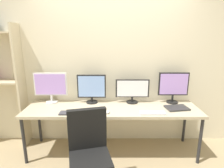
{
  "coord_description": "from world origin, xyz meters",
  "views": [
    {
      "loc": [
        0.0,
        -2.03,
        1.78
      ],
      "look_at": [
        0.0,
        0.65,
        1.09
      ],
      "focal_mm": 29.99,
      "sensor_mm": 36.0,
      "label": 1
    }
  ],
  "objects_px": {
    "desk": "(112,110)",
    "office_chair": "(90,162)",
    "computer_mouse": "(108,112)",
    "laptop_closed": "(177,108)",
    "monitor_center_right": "(132,90)",
    "monitor_far_left": "(51,86)",
    "keyboard_right": "(153,113)",
    "monitor_far_right": "(173,86)",
    "monitor_center_left": "(92,88)",
    "keyboard_left": "(71,113)"
  },
  "relations": [
    {
      "from": "desk",
      "to": "office_chair",
      "type": "xyz_separation_m",
      "value": [
        -0.25,
        -0.8,
        -0.29
      ]
    },
    {
      "from": "office_chair",
      "to": "computer_mouse",
      "type": "bearing_deg",
      "value": 72.15
    },
    {
      "from": "laptop_closed",
      "to": "desk",
      "type": "bearing_deg",
      "value": 167.38
    },
    {
      "from": "monitor_center_right",
      "to": "desk",
      "type": "bearing_deg",
      "value": -146.61
    },
    {
      "from": "monitor_far_left",
      "to": "monitor_center_right",
      "type": "distance_m",
      "value": 1.29
    },
    {
      "from": "monitor_center_right",
      "to": "laptop_closed",
      "type": "relative_size",
      "value": 1.65
    },
    {
      "from": "desk",
      "to": "monitor_far_left",
      "type": "height_order",
      "value": "monitor_far_left"
    },
    {
      "from": "laptop_closed",
      "to": "monitor_far_left",
      "type": "bearing_deg",
      "value": 162.62
    },
    {
      "from": "office_chair",
      "to": "keyboard_right",
      "type": "height_order",
      "value": "office_chair"
    },
    {
      "from": "computer_mouse",
      "to": "desk",
      "type": "bearing_deg",
      "value": 73.51
    },
    {
      "from": "monitor_center_right",
      "to": "monitor_far_right",
      "type": "distance_m",
      "value": 0.65
    },
    {
      "from": "monitor_far_right",
      "to": "monitor_far_left",
      "type": "bearing_deg",
      "value": 180.0
    },
    {
      "from": "office_chair",
      "to": "monitor_center_left",
      "type": "xyz_separation_m",
      "value": [
        -0.07,
        1.02,
        0.58
      ]
    },
    {
      "from": "keyboard_left",
      "to": "computer_mouse",
      "type": "height_order",
      "value": "computer_mouse"
    },
    {
      "from": "desk",
      "to": "monitor_far_right",
      "type": "height_order",
      "value": "monitor_far_right"
    },
    {
      "from": "monitor_center_right",
      "to": "monitor_far_right",
      "type": "xyz_separation_m",
      "value": [
        0.64,
        0.0,
        0.07
      ]
    },
    {
      "from": "office_chair",
      "to": "keyboard_left",
      "type": "height_order",
      "value": "office_chair"
    },
    {
      "from": "monitor_far_right",
      "to": "keyboard_left",
      "type": "bearing_deg",
      "value": -163.84
    },
    {
      "from": "monitor_far_right",
      "to": "computer_mouse",
      "type": "height_order",
      "value": "monitor_far_right"
    },
    {
      "from": "desk",
      "to": "monitor_center_left",
      "type": "bearing_deg",
      "value": 146.61
    },
    {
      "from": "office_chair",
      "to": "laptop_closed",
      "type": "bearing_deg",
      "value": 31.97
    },
    {
      "from": "monitor_center_right",
      "to": "monitor_center_left",
      "type": "bearing_deg",
      "value": 180.0
    },
    {
      "from": "keyboard_left",
      "to": "keyboard_right",
      "type": "distance_m",
      "value": 1.12
    },
    {
      "from": "office_chair",
      "to": "monitor_center_left",
      "type": "bearing_deg",
      "value": 93.84
    },
    {
      "from": "monitor_far_left",
      "to": "computer_mouse",
      "type": "xyz_separation_m",
      "value": [
        0.9,
        -0.42,
        -0.26
      ]
    },
    {
      "from": "keyboard_right",
      "to": "laptop_closed",
      "type": "distance_m",
      "value": 0.43
    },
    {
      "from": "monitor_center_right",
      "to": "monitor_far_right",
      "type": "bearing_deg",
      "value": 0.0
    },
    {
      "from": "monitor_center_left",
      "to": "keyboard_left",
      "type": "bearing_deg",
      "value": -118.28
    },
    {
      "from": "monitor_far_left",
      "to": "computer_mouse",
      "type": "height_order",
      "value": "monitor_far_left"
    },
    {
      "from": "keyboard_right",
      "to": "laptop_closed",
      "type": "height_order",
      "value": "laptop_closed"
    },
    {
      "from": "desk",
      "to": "monitor_center_right",
      "type": "relative_size",
      "value": 4.87
    },
    {
      "from": "office_chair",
      "to": "monitor_center_left",
      "type": "relative_size",
      "value": 2.17
    },
    {
      "from": "desk",
      "to": "keyboard_right",
      "type": "distance_m",
      "value": 0.61
    },
    {
      "from": "desk",
      "to": "keyboard_right",
      "type": "height_order",
      "value": "keyboard_right"
    },
    {
      "from": "monitor_far_left",
      "to": "monitor_center_left",
      "type": "relative_size",
      "value": 1.13
    },
    {
      "from": "monitor_center_left",
      "to": "desk",
      "type": "bearing_deg",
      "value": -33.39
    },
    {
      "from": "monitor_center_left",
      "to": "monitor_far_right",
      "type": "relative_size",
      "value": 0.93
    },
    {
      "from": "office_chair",
      "to": "laptop_closed",
      "type": "relative_size",
      "value": 3.09
    },
    {
      "from": "computer_mouse",
      "to": "laptop_closed",
      "type": "bearing_deg",
      "value": 8.88
    },
    {
      "from": "monitor_far_left",
      "to": "monitor_far_right",
      "type": "xyz_separation_m",
      "value": [
        1.93,
        -0.0,
        0.0
      ]
    },
    {
      "from": "office_chair",
      "to": "monitor_center_right",
      "type": "bearing_deg",
      "value": 60.48
    },
    {
      "from": "desk",
      "to": "monitor_far_right",
      "type": "distance_m",
      "value": 1.04
    },
    {
      "from": "keyboard_right",
      "to": "computer_mouse",
      "type": "height_order",
      "value": "computer_mouse"
    },
    {
      "from": "desk",
      "to": "keyboard_right",
      "type": "bearing_deg",
      "value": -22.33
    },
    {
      "from": "desk",
      "to": "keyboard_left",
      "type": "bearing_deg",
      "value": -157.67
    },
    {
      "from": "office_chair",
      "to": "keyboard_right",
      "type": "bearing_deg",
      "value": 35.24
    },
    {
      "from": "monitor_center_right",
      "to": "computer_mouse",
      "type": "height_order",
      "value": "monitor_center_right"
    },
    {
      "from": "monitor_center_right",
      "to": "monitor_far_right",
      "type": "height_order",
      "value": "monitor_far_right"
    },
    {
      "from": "office_chair",
      "to": "monitor_far_right",
      "type": "relative_size",
      "value": 2.01
    },
    {
      "from": "keyboard_right",
      "to": "desk",
      "type": "bearing_deg",
      "value": 157.67
    }
  ]
}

